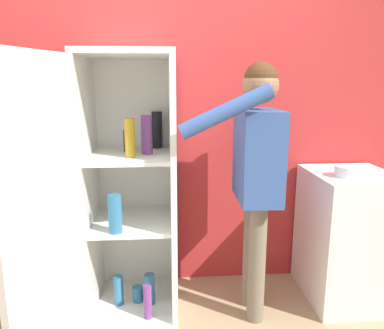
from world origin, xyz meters
TOP-DOWN VIEW (x-y plane):
  - wall_back at (0.00, 0.98)m, footprint 7.00×0.06m
  - refrigerator at (-0.24, 0.54)m, footprint 0.82×1.18m
  - person at (0.64, 0.47)m, footprint 0.64×0.58m
  - counter at (1.37, 0.61)m, footprint 0.56×0.64m
  - bowl at (1.28, 0.53)m, footprint 0.17×0.17m

SIDE VIEW (x-z plane):
  - counter at x=1.37m, z-range 0.00..0.93m
  - refrigerator at x=-0.24m, z-range -0.01..1.72m
  - bowl at x=1.28m, z-range 0.93..1.00m
  - person at x=0.64m, z-range 0.22..1.89m
  - wall_back at x=0.00m, z-range 0.00..2.55m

